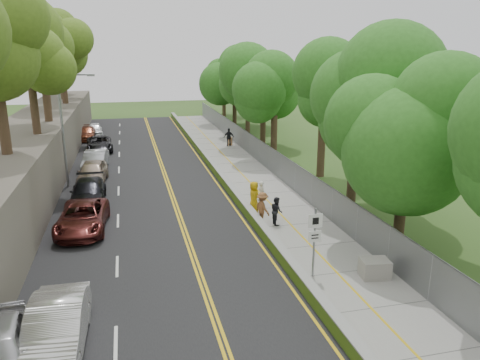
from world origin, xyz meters
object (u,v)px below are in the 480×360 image
(signpost, at_px, (315,235))
(construction_barrel, at_px, (230,141))
(car_1, at_px, (56,329))
(person_far, at_px, (229,137))
(painter_0, at_px, (254,197))
(streetlight, at_px, (65,122))
(car_2, at_px, (82,217))
(concrete_block, at_px, (375,268))

(signpost, xyz_separation_m, construction_barrel, (2.76, 28.82, -1.51))
(car_1, height_order, person_far, person_far)
(signpost, height_order, person_far, signpost)
(painter_0, bearing_deg, construction_barrel, 5.65)
(streetlight, height_order, car_2, streetlight)
(painter_0, bearing_deg, signpost, -163.75)
(concrete_block, bearing_deg, construction_barrel, 89.57)
(signpost, relative_size, concrete_block, 2.59)
(signpost, distance_m, painter_0, 8.58)
(construction_barrel, height_order, concrete_block, construction_barrel)
(car_2, bearing_deg, person_far, 61.82)
(car_1, xyz_separation_m, painter_0, (9.75, 11.42, 0.15))
(painter_0, bearing_deg, streetlight, 67.09)
(car_1, bearing_deg, streetlight, 95.73)
(construction_barrel, distance_m, car_2, 24.49)
(streetlight, xyz_separation_m, construction_barrel, (14.27, 11.80, -4.18))
(car_2, xyz_separation_m, painter_0, (9.75, 0.58, 0.22))
(signpost, height_order, painter_0, signpost)
(concrete_block, relative_size, person_far, 0.68)
(signpost, height_order, car_2, signpost)
(streetlight, relative_size, painter_0, 4.19)
(painter_0, relative_size, person_far, 1.08)
(construction_barrel, height_order, car_2, car_2)
(car_1, bearing_deg, signpost, 17.62)
(person_far, bearing_deg, car_1, 73.93)
(signpost, bearing_deg, person_far, 84.85)
(concrete_block, relative_size, car_2, 0.22)
(person_far, bearing_deg, signpost, 90.72)
(concrete_block, height_order, painter_0, painter_0)
(construction_barrel, bearing_deg, painter_0, -98.58)
(construction_barrel, bearing_deg, concrete_block, -90.43)
(streetlight, distance_m, painter_0, 14.53)
(car_1, bearing_deg, car_2, 91.53)
(car_1, relative_size, person_far, 2.80)
(streetlight, distance_m, car_1, 20.32)
(streetlight, bearing_deg, concrete_block, -51.57)
(streetlight, relative_size, construction_barrel, 9.82)
(signpost, distance_m, person_far, 28.54)
(person_far, bearing_deg, concrete_block, 95.84)
(streetlight, xyz_separation_m, car_2, (1.46, -9.07, -3.86))
(construction_barrel, xyz_separation_m, painter_0, (-3.06, -20.29, 0.55))
(streetlight, xyz_separation_m, painter_0, (11.21, -8.49, -3.63))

